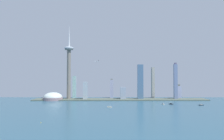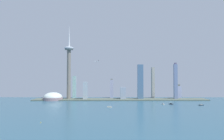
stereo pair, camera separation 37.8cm
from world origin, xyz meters
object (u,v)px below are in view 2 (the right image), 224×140
(stadium_dome, at_px, (53,98))
(skyscraper_1, at_px, (178,92))
(skyscraper_4, at_px, (112,89))
(skyscraper_5, at_px, (123,93))
(channel_buoy_0, at_px, (41,122))
(skyscraper_7, at_px, (140,82))
(boat_1, at_px, (163,104))
(skyscraper_0, at_px, (74,87))
(channel_buoy_1, at_px, (157,103))
(airplane, at_px, (96,61))
(skyscraper_6, at_px, (153,82))
(skyscraper_2, at_px, (176,82))
(observation_tower, at_px, (69,64))
(skyscraper_3, at_px, (85,91))
(boat_0, at_px, (171,104))
(boat_3, at_px, (109,107))
(boat_2, at_px, (201,105))

(stadium_dome, relative_size, skyscraper_1, 1.29)
(skyscraper_1, height_order, skyscraper_4, skyscraper_4)
(skyscraper_5, xyz_separation_m, channel_buoy_0, (-203.10, -453.15, -25.96))
(skyscraper_7, relative_size, boat_1, 11.99)
(skyscraper_0, relative_size, skyscraper_1, 1.61)
(channel_buoy_1, distance_m, airplane, 283.99)
(skyscraper_6, xyz_separation_m, airplane, (-257.95, -168.23, 88.19))
(skyscraper_2, bearing_deg, airplane, -165.81)
(observation_tower, xyz_separation_m, skyscraper_3, (72.62, -6.38, -118.15))
(skyscraper_1, bearing_deg, boat_0, -114.65)
(stadium_dome, relative_size, skyscraper_7, 0.54)
(stadium_dome, distance_m, boat_1, 455.25)
(skyscraper_4, xyz_separation_m, boat_3, (-8.89, -310.67, -41.72))
(boat_3, relative_size, airplane, 0.72)
(skyscraper_1, bearing_deg, skyscraper_3, -171.03)
(skyscraper_5, bearing_deg, channel_buoy_1, -45.00)
(stadium_dome, bearing_deg, skyscraper_5, 3.43)
(boat_0, bearing_deg, boat_1, -145.24)
(skyscraper_7, bearing_deg, boat_0, -61.61)
(skyscraper_5, xyz_separation_m, boat_3, (-57.37, -229.53, -25.50))
(skyscraper_7, height_order, airplane, airplane)
(observation_tower, height_order, boat_0, observation_tower)
(skyscraper_4, distance_m, skyscraper_7, 150.20)
(skyscraper_6, bearing_deg, skyscraper_1, -12.17)
(stadium_dome, distance_m, skyscraper_0, 122.11)
(skyscraper_6, xyz_separation_m, boat_0, (14.86, -239.61, -70.55))
(skyscraper_4, bearing_deg, skyscraper_3, -142.20)
(skyscraper_7, height_order, channel_buoy_0, skyscraper_7)
(stadium_dome, bearing_deg, channel_buoy_0, -77.57)
(skyscraper_4, relative_size, skyscraper_5, 1.66)
(skyscraper_1, bearing_deg, observation_tower, -173.04)
(stadium_dome, xyz_separation_m, boat_3, (241.65, -211.63, -9.02))
(boat_0, distance_m, channel_buoy_1, 52.76)
(skyscraper_3, relative_size, skyscraper_7, 0.51)
(boat_1, xyz_separation_m, boat_3, (-191.34, -71.28, 0.12))
(skyscraper_1, xyz_separation_m, boat_1, (-127.93, -217.70, -28.08))
(boat_2, height_order, boat_3, boat_3)
(stadium_dome, height_order, skyscraper_6, skyscraper_6)
(boat_0, xyz_separation_m, channel_buoy_0, (-366.29, -297.48, -0.46))
(channel_buoy_1, bearing_deg, boat_3, -149.17)
(boat_1, bearing_deg, skyscraper_6, 155.25)
(skyscraper_2, bearing_deg, boat_2, -81.27)
(skyscraper_0, bearing_deg, skyscraper_1, -1.11)
(boat_0, bearing_deg, skyscraper_4, 161.51)
(channel_buoy_0, bearing_deg, skyscraper_6, 56.80)
(skyscraper_3, height_order, boat_1, skyscraper_3)
(skyscraper_3, bearing_deg, skyscraper_0, 128.33)
(boat_0, bearing_deg, skyscraper_7, 148.10)
(skyscraper_0, distance_m, skyscraper_4, 175.49)
(skyscraper_1, relative_size, boat_2, 3.59)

